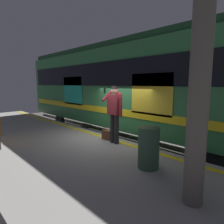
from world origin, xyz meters
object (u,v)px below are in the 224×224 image
station_column (199,87)px  train_carriage (129,85)px  handbag (107,134)px  trash_bin (149,148)px  passenger (115,110)px

station_column → train_carriage: bearing=-38.9°
handbag → station_column: (-3.38, 1.34, 1.56)m
trash_bin → train_carriage: bearing=-43.1°
passenger → handbag: passenger is taller
train_carriage → trash_bin: (-3.37, 3.15, -1.27)m
train_carriage → handbag: train_carriage is taller
train_carriage → handbag: bearing=116.7°
train_carriage → passenger: (-1.61, 2.44, -0.69)m
trash_bin → station_column: bearing=155.9°
train_carriage → handbag: (-1.18, 2.35, -1.55)m
handbag → station_column: size_ratio=0.11×
train_carriage → station_column: station_column is taller
trash_bin → passenger: bearing=-22.1°
station_column → passenger: bearing=-23.0°
train_carriage → station_column: (-4.57, 3.69, 0.02)m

